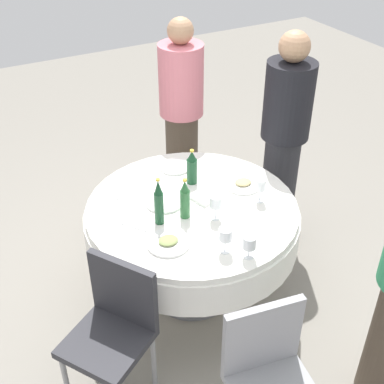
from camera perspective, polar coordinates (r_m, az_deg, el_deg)
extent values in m
plane|color=gray|center=(3.67, 0.00, -10.90)|extent=(10.00, 10.00, 0.00)
cylinder|color=white|center=(3.20, 0.00, -1.80)|extent=(1.32, 1.32, 0.04)
cylinder|color=white|center=(3.27, 0.00, -3.64)|extent=(1.35, 1.35, 0.22)
cylinder|color=slate|center=(3.50, 0.00, -8.14)|extent=(0.14, 0.14, 0.48)
cylinder|color=slate|center=(3.66, 0.00, -10.74)|extent=(0.56, 0.56, 0.03)
cylinder|color=#194728|center=(3.35, -0.01, 2.32)|extent=(0.07, 0.07, 0.17)
cone|color=#194728|center=(3.29, -0.01, 4.05)|extent=(0.06, 0.06, 0.06)
cylinder|color=gold|center=(3.27, -0.01, 4.61)|extent=(0.03, 0.03, 0.01)
cylinder|color=#2D6B38|center=(3.04, -0.79, -1.34)|extent=(0.06, 0.06, 0.18)
cone|color=#2D6B38|center=(2.97, -0.80, 0.67)|extent=(0.05, 0.05, 0.07)
cylinder|color=gold|center=(2.94, -0.81, 1.34)|extent=(0.02, 0.02, 0.01)
cylinder|color=#194728|center=(2.99, -3.68, -1.82)|extent=(0.06, 0.06, 0.21)
cone|color=#194728|center=(2.91, -3.79, 0.54)|extent=(0.05, 0.05, 0.09)
cylinder|color=gold|center=(2.88, -3.83, 1.37)|extent=(0.02, 0.02, 0.01)
cylinder|color=white|center=(2.85, 3.66, -6.53)|extent=(0.06, 0.06, 0.00)
cylinder|color=white|center=(2.83, 3.70, -5.89)|extent=(0.01, 0.01, 0.08)
cylinder|color=white|center=(2.78, 3.75, -4.71)|extent=(0.08, 0.08, 0.07)
cylinder|color=gold|center=(2.79, 3.74, -5.02)|extent=(0.06, 0.06, 0.03)
cylinder|color=white|center=(3.08, 2.59, -2.89)|extent=(0.06, 0.06, 0.00)
cylinder|color=white|center=(3.06, 2.61, -2.26)|extent=(0.01, 0.01, 0.08)
cylinder|color=white|center=(3.01, 2.65, -1.07)|extent=(0.07, 0.07, 0.07)
cylinder|color=white|center=(3.25, 7.51, -0.93)|extent=(0.06, 0.06, 0.00)
cylinder|color=white|center=(3.23, 7.57, -0.32)|extent=(0.01, 0.01, 0.08)
cylinder|color=white|center=(3.19, 7.67, 0.80)|extent=(0.06, 0.06, 0.07)
cylinder|color=gold|center=(3.20, 7.64, 0.50)|extent=(0.05, 0.05, 0.03)
cylinder|color=white|center=(2.83, 6.28, -7.12)|extent=(0.06, 0.06, 0.00)
cylinder|color=white|center=(2.81, 6.32, -6.62)|extent=(0.01, 0.01, 0.06)
cylinder|color=white|center=(2.77, 6.41, -5.56)|extent=(0.08, 0.08, 0.07)
cylinder|color=maroon|center=(2.78, 6.38, -5.88)|extent=(0.06, 0.06, 0.03)
cylinder|color=white|center=(3.55, -1.92, 2.78)|extent=(0.21, 0.21, 0.02)
cylinder|color=white|center=(2.89, -2.64, -5.67)|extent=(0.25, 0.25, 0.02)
ellipsoid|color=#8C9E59|center=(2.88, -2.65, -5.40)|extent=(0.11, 0.10, 0.02)
cylinder|color=white|center=(3.38, 5.69, 0.84)|extent=(0.24, 0.24, 0.02)
ellipsoid|color=tan|center=(3.37, 5.71, 1.10)|extent=(0.11, 0.10, 0.02)
cylinder|color=white|center=(3.21, -3.10, -1.09)|extent=(0.24, 0.24, 0.02)
cube|color=silver|center=(3.03, 6.49, -3.89)|extent=(0.07, 0.18, 0.00)
cube|color=silver|center=(3.03, -6.44, -3.89)|extent=(0.12, 0.15, 0.00)
cube|color=silver|center=(3.23, -9.45, -1.38)|extent=(0.18, 0.07, 0.00)
cube|color=white|center=(3.24, 1.41, -0.54)|extent=(0.18, 0.18, 0.02)
cylinder|color=#26262B|center=(3.96, 9.59, 0.61)|extent=(0.26, 0.26, 0.87)
cylinder|color=black|center=(3.62, 10.66, 9.95)|extent=(0.34, 0.34, 0.55)
sphere|color=tan|center=(3.48, 11.34, 15.59)|extent=(0.21, 0.21, 0.21)
cylinder|color=#4C3F33|center=(4.24, -1.11, 3.51)|extent=(0.26, 0.26, 0.86)
cylinder|color=#D8727F|center=(3.92, -1.23, 12.34)|extent=(0.34, 0.34, 0.55)
sphere|color=tan|center=(3.80, -1.30, 17.50)|extent=(0.19, 0.19, 0.19)
cube|color=#2D2D33|center=(2.82, -9.44, -16.18)|extent=(0.55, 0.55, 0.04)
cube|color=#2D2D33|center=(2.76, -7.61, -10.95)|extent=(0.25, 0.36, 0.42)
cylinder|color=gray|center=(3.01, -13.79, -19.80)|extent=(0.03, 0.03, 0.43)
cylinder|color=gray|center=(3.16, -9.71, -15.62)|extent=(0.03, 0.03, 0.43)
cylinder|color=gray|center=(3.02, -4.28, -18.17)|extent=(0.03, 0.03, 0.43)
cube|color=#99999E|center=(2.56, 7.82, -15.74)|extent=(0.40, 0.10, 0.42)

